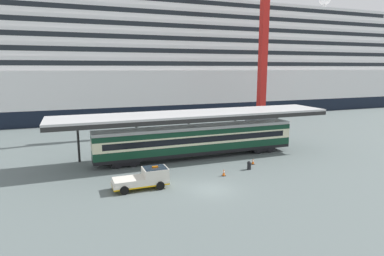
# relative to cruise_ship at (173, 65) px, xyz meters

# --- Properties ---
(ground_plane) EXTENTS (400.00, 400.00, 0.00)m
(ground_plane) POSITION_rel_cruise_ship_xyz_m (-13.45, -54.65, -12.02)
(ground_plane) COLOR slate
(cruise_ship) EXTENTS (169.57, 27.91, 36.46)m
(cruise_ship) POSITION_rel_cruise_ship_xyz_m (0.00, 0.00, 0.00)
(cruise_ship) COLOR black
(cruise_ship) RESTS_ON ground
(platform_canopy) EXTENTS (35.21, 6.39, 5.71)m
(platform_canopy) POSITION_rel_cruise_ship_xyz_m (-10.66, -43.67, -6.56)
(platform_canopy) COLOR #BABABA
(platform_canopy) RESTS_ON ground
(train_carriage) EXTENTS (25.58, 2.81, 4.11)m
(train_carriage) POSITION_rel_cruise_ship_xyz_m (-10.66, -44.10, -9.70)
(train_carriage) COLOR black
(train_carriage) RESTS_ON ground
(service_truck) EXTENTS (5.21, 2.28, 2.02)m
(service_truck) POSITION_rel_cruise_ship_xyz_m (-19.11, -52.09, -11.03)
(service_truck) COLOR silver
(service_truck) RESTS_ON ground
(traffic_cone_near) EXTENTS (0.36, 0.36, 0.76)m
(traffic_cone_near) POSITION_rel_cruise_ship_xyz_m (-10.67, -51.62, -11.64)
(traffic_cone_near) COLOR black
(traffic_cone_near) RESTS_ON ground
(traffic_cone_mid) EXTENTS (0.36, 0.36, 0.71)m
(traffic_cone_mid) POSITION_rel_cruise_ship_xyz_m (-5.62, -49.11, -11.67)
(traffic_cone_mid) COLOR black
(traffic_cone_mid) RESTS_ON ground
(dockside_crane) EXTENTS (14.14, 4.40, 48.80)m
(dockside_crane) POSITION_rel_cruise_ship_xyz_m (9.74, -27.23, 3.34)
(dockside_crane) COLOR #595960
(dockside_crane) RESTS_ON ground
(quay_bollard) EXTENTS (0.48, 0.48, 0.96)m
(quay_bollard) POSITION_rel_cruise_ship_xyz_m (-7.03, -50.63, -11.50)
(quay_bollard) COLOR black
(quay_bollard) RESTS_ON ground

